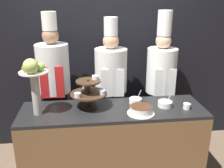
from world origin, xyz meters
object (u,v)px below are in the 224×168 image
at_px(cup_white, 187,106).
at_px(chef_left, 54,83).
at_px(cake_round, 141,110).
at_px(chef_center_right, 161,81).
at_px(tiered_stand, 89,91).
at_px(serving_bowl_near, 165,104).
at_px(serving_bowl_far, 135,101).
at_px(fruit_pedestal, 34,77).
at_px(chef_center_left, 111,84).

distance_m(cup_white, chef_left, 1.57).
xyz_separation_m(cake_round, chef_left, (-0.94, 0.62, 0.12)).
distance_m(chef_left, chef_center_right, 1.33).
distance_m(tiered_stand, cup_white, 1.07).
xyz_separation_m(tiered_stand, cup_white, (1.05, -0.17, -0.15)).
relative_size(tiered_stand, chef_left, 0.21).
bearing_deg(tiered_stand, serving_bowl_near, -5.27).
distance_m(cup_white, serving_bowl_near, 0.23).
bearing_deg(chef_center_right, serving_bowl_far, -138.08).
relative_size(tiered_stand, fruit_pedestal, 0.66).
xyz_separation_m(tiered_stand, fruit_pedestal, (-0.53, -0.13, 0.22)).
bearing_deg(fruit_pedestal, cake_round, -4.99).
bearing_deg(cup_white, serving_bowl_far, 157.51).
height_order(cake_round, chef_center_left, chef_center_left).
xyz_separation_m(fruit_pedestal, serving_bowl_near, (1.36, 0.05, -0.37)).
bearing_deg(chef_left, cup_white, -21.51).
xyz_separation_m(serving_bowl_far, chef_center_right, (0.40, 0.36, 0.10)).
height_order(tiered_stand, chef_left, chef_left).
bearing_deg(chef_center_left, tiered_stand, -124.97).
distance_m(chef_center_left, chef_center_right, 0.64).
height_order(tiered_stand, chef_center_right, chef_center_right).
height_order(serving_bowl_near, chef_left, chef_left).
distance_m(serving_bowl_far, chef_center_left, 0.44).
bearing_deg(chef_center_right, fruit_pedestal, -159.92).
distance_m(chef_left, chef_center_left, 0.69).
relative_size(serving_bowl_far, chef_center_left, 0.09).
relative_size(fruit_pedestal, chef_center_right, 0.33).
xyz_separation_m(serving_bowl_near, serving_bowl_far, (-0.31, 0.13, -0.00)).
xyz_separation_m(tiered_stand, chef_center_left, (0.28, 0.41, -0.07)).
relative_size(chef_left, chef_center_left, 1.04).
distance_m(tiered_stand, chef_left, 0.58).
distance_m(cake_round, chef_left, 1.13).
xyz_separation_m(cup_white, chef_left, (-1.45, 0.57, 0.13)).
height_order(tiered_stand, serving_bowl_far, tiered_stand).
xyz_separation_m(cake_round, serving_bowl_far, (-0.00, 0.27, -0.01)).
xyz_separation_m(cup_white, chef_center_right, (-0.12, 0.57, 0.10)).
bearing_deg(serving_bowl_near, tiered_stand, 174.73).
bearing_deg(tiered_stand, chef_center_right, 23.75).
height_order(fruit_pedestal, serving_bowl_far, fruit_pedestal).
bearing_deg(serving_bowl_far, tiered_stand, -174.70).
relative_size(serving_bowl_near, serving_bowl_far, 1.02).
height_order(tiered_stand, serving_bowl_near, tiered_stand).
relative_size(fruit_pedestal, serving_bowl_near, 3.71).
bearing_deg(cup_white, tiered_stand, 170.96).
bearing_deg(chef_left, cake_round, -33.73).
bearing_deg(serving_bowl_near, cake_round, -155.04).
bearing_deg(fruit_pedestal, chef_left, 76.92).
bearing_deg(chef_left, fruit_pedestal, -103.08).
bearing_deg(cup_white, chef_left, 158.49).
bearing_deg(chef_center_left, cake_round, -68.73).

